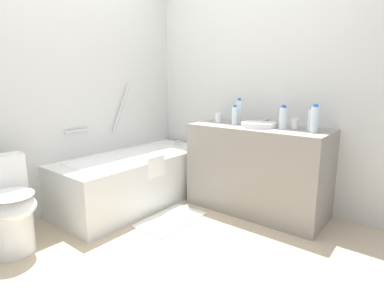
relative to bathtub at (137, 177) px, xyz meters
The scene contains 16 objects.
ground_plane 1.08m from the bathtub, 123.85° to the right, with size 3.89×3.89×0.00m, color #C1AD8E.
wall_back_tiled 1.24m from the bathtub, 145.15° to the left, with size 3.29×0.10×2.58m, color silver.
wall_right_mirror 1.62m from the bathtub, 43.30° to the right, with size 0.10×2.84×2.58m, color silver.
bathtub is the anchor object (origin of this frame).
toilet 1.23m from the bathtub, behind, with size 0.36×0.51×0.72m.
vanity_counter 1.22m from the bathtub, 61.27° to the right, with size 0.57×1.29×0.83m, color gray.
sink_basin 1.34m from the bathtub, 62.80° to the right, with size 0.32×0.32×0.04m, color white.
sink_faucet 1.43m from the bathtub, 55.39° to the right, with size 0.11×0.15×0.06m.
water_bottle_0 1.24m from the bathtub, 51.98° to the right, with size 0.06×0.06×0.25m.
water_bottle_1 1.57m from the bathtub, 65.91° to the right, with size 0.07×0.07×0.21m.
water_bottle_2 1.78m from the bathtub, 67.83° to the right, with size 0.06×0.06×0.20m.
water_bottle_3 1.80m from the bathtub, 70.53° to the right, with size 0.07×0.07×0.23m.
water_bottle_4 1.18m from the bathtub, 55.86° to the right, with size 0.06×0.06×0.19m.
drinking_glass_0 1.04m from the bathtub, 46.21° to the right, with size 0.06×0.06×0.10m, color white.
drinking_glass_1 1.64m from the bathtub, 65.12° to the right, with size 0.07×0.07×0.09m, color white.
bath_mat 0.64m from the bathtub, 101.52° to the right, with size 0.63×0.36×0.01m, color white.
Camera 1 is at (-1.45, -1.48, 1.24)m, focal length 28.66 mm.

